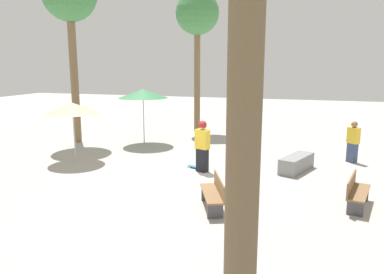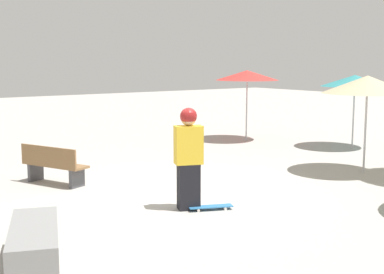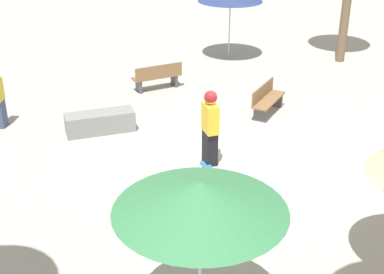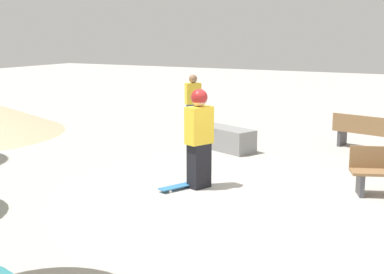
# 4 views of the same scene
# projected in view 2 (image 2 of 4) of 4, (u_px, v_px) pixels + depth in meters

# --- Properties ---
(ground_plane) EXTENTS (60.00, 60.00, 0.00)m
(ground_plane) POSITION_uv_depth(u_px,v_px,m) (174.00, 195.00, 10.63)
(ground_plane) COLOR #ADA8A0
(skater_main) EXTENTS (0.43, 0.55, 1.84)m
(skater_main) POSITION_uv_depth(u_px,v_px,m) (189.00, 155.00, 9.51)
(skater_main) COLOR black
(skater_main) RESTS_ON ground_plane
(skateboard) EXTENTS (0.49, 0.82, 0.07)m
(skateboard) POSITION_uv_depth(u_px,v_px,m) (211.00, 207.00, 9.59)
(skateboard) COLOR teal
(skateboard) RESTS_ON ground_plane
(concrete_ledge) EXTENTS (1.91, 1.22, 0.55)m
(concrete_ledge) POSITION_uv_depth(u_px,v_px,m) (34.00, 247.00, 6.89)
(concrete_ledge) COLOR gray
(concrete_ledge) RESTS_ON ground_plane
(bench_far) EXTENTS (1.65, 1.01, 0.85)m
(bench_far) POSITION_uv_depth(u_px,v_px,m) (53.00, 165.00, 11.50)
(bench_far) COLOR #47474C
(bench_far) RESTS_ON ground_plane
(shade_umbrella_teal) EXTENTS (2.05, 2.05, 2.22)m
(shade_umbrella_teal) POSITION_uv_depth(u_px,v_px,m) (355.00, 81.00, 16.09)
(shade_umbrella_teal) COLOR #B7B7BC
(shade_umbrella_teal) RESTS_ON ground_plane
(shade_umbrella_red) EXTENTS (2.08, 2.08, 2.33)m
(shade_umbrella_red) POSITION_uv_depth(u_px,v_px,m) (247.00, 75.00, 17.63)
(shade_umbrella_red) COLOR #B7B7BC
(shade_umbrella_red) RESTS_ON ground_plane
(shade_umbrella_tan) EXTENTS (2.10, 2.10, 2.31)m
(shade_umbrella_tan) POSITION_uv_depth(u_px,v_px,m) (367.00, 85.00, 12.42)
(shade_umbrella_tan) COLOR #B7B7BC
(shade_umbrella_tan) RESTS_ON ground_plane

